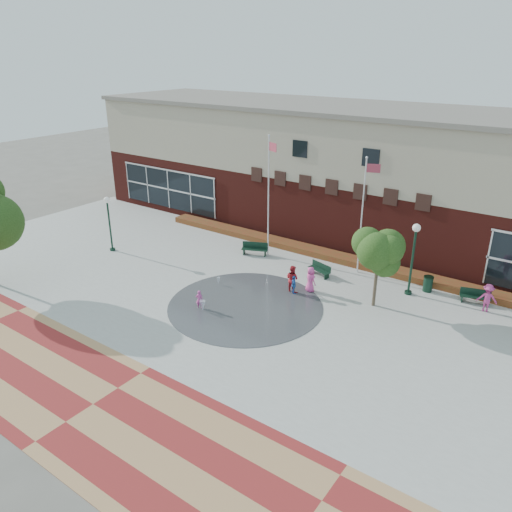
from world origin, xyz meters
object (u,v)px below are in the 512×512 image
Objects in this scene: flagpole_right at (363,210)px; bench_left at (255,251)px; flagpole_left at (269,191)px; trash_can at (428,284)px; child_splash at (199,299)px.

flagpole_right is 7.97m from bench_left.
flagpole_left is 8.65× the size of trash_can.
child_splash is at bearing -100.19° from bench_left.
flagpole_left is at bearing -175.44° from trash_can.
bench_left is (-0.74, -0.54, -4.19)m from flagpole_left.
flagpole_left is 6.22m from flagpole_right.
flagpole_left is at bearing -112.55° from child_splash.
flagpole_right reaches higher than trash_can.
child_splash is (1.23, -8.33, -3.94)m from flagpole_left.
flagpole_right is 11.07m from child_splash.
bench_left is at bearing 169.85° from flagpole_right.
bench_left is 1.68× the size of child_splash.
flagpole_right is 7.81× the size of trash_can.
trash_can is at bearing 28.83° from flagpole_left.
bench_left is at bearing -173.01° from trash_can.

